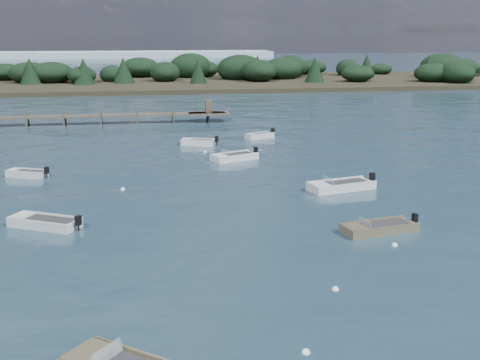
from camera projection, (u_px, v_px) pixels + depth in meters
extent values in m
plane|color=#172A36|center=(171.00, 110.00, 84.88)|extent=(400.00, 400.00, 0.00)
cube|color=brown|center=(379.00, 230.00, 33.52)|extent=(4.49, 2.37, 0.62)
cube|color=brown|center=(354.00, 227.00, 32.89)|extent=(1.28, 1.61, 0.12)
cube|color=#27272A|center=(385.00, 224.00, 33.56)|extent=(3.09, 1.80, 0.11)
cube|color=brown|center=(387.00, 228.00, 32.75)|extent=(4.21, 0.91, 0.12)
cube|color=brown|center=(372.00, 220.00, 34.11)|extent=(4.21, 0.91, 0.12)
cube|color=black|center=(415.00, 218.00, 34.18)|extent=(0.30, 0.34, 0.49)
cylinder|color=black|center=(414.00, 225.00, 34.29)|extent=(0.10, 0.10, 0.49)
cube|color=silver|center=(365.00, 222.00, 33.07)|extent=(0.35, 1.16, 0.37)
cube|color=silver|center=(234.00, 159.00, 52.07)|extent=(4.33, 3.12, 0.71)
cube|color=silver|center=(219.00, 156.00, 51.20)|extent=(1.48, 1.80, 0.14)
cube|color=#27272A|center=(238.00, 155.00, 52.15)|extent=(3.03, 2.31, 0.12)
cube|color=silver|center=(239.00, 156.00, 51.31)|extent=(3.72, 1.64, 0.14)
cube|color=silver|center=(230.00, 152.00, 52.63)|extent=(3.72, 1.64, 0.14)
cube|color=black|center=(256.00, 150.00, 53.07)|extent=(0.39, 0.42, 0.55)
cylinder|color=black|center=(256.00, 155.00, 53.19)|extent=(0.13, 0.13, 0.55)
cube|color=silver|center=(226.00, 152.00, 51.46)|extent=(0.62, 1.21, 0.42)
cube|color=#B8BCBF|center=(27.00, 175.00, 46.09)|extent=(3.23, 2.28, 0.65)
cube|color=#B8BCBF|center=(13.00, 170.00, 46.25)|extent=(1.09, 1.29, 0.13)
cube|color=#27272A|center=(30.00, 172.00, 45.96)|extent=(2.25, 1.68, 0.11)
cube|color=#B8BCBF|center=(23.00, 172.00, 45.47)|extent=(2.80, 1.26, 0.13)
cube|color=#B8BCBF|center=(31.00, 169.00, 46.52)|extent=(2.80, 1.26, 0.13)
cube|color=black|center=(47.00, 170.00, 45.58)|extent=(0.36, 0.39, 0.51)
cylinder|color=black|center=(47.00, 176.00, 45.69)|extent=(0.12, 0.12, 0.51)
cube|color=silver|center=(198.00, 144.00, 58.67)|extent=(3.45, 2.24, 0.75)
cube|color=silver|center=(186.00, 139.00, 58.76)|extent=(1.10, 1.34, 0.15)
cube|color=#27272A|center=(201.00, 141.00, 58.54)|extent=(2.39, 1.67, 0.13)
cube|color=silver|center=(197.00, 141.00, 58.01)|extent=(3.08, 1.15, 0.15)
cube|color=silver|center=(199.00, 139.00, 59.12)|extent=(3.08, 1.15, 0.15)
cube|color=black|center=(217.00, 139.00, 58.24)|extent=(0.40, 0.44, 0.59)
cylinder|color=black|center=(217.00, 144.00, 58.37)|extent=(0.14, 0.14, 0.59)
cube|color=#B8BCBF|center=(45.00, 225.00, 34.37)|extent=(4.33, 3.33, 0.68)
cube|color=#B8BCBF|center=(22.00, 216.00, 34.78)|extent=(1.53, 1.70, 0.14)
cube|color=#27272A|center=(49.00, 220.00, 34.19)|extent=(3.04, 2.43, 0.12)
cube|color=#B8BCBF|center=(36.00, 222.00, 33.62)|extent=(3.64, 2.07, 0.14)
cube|color=#B8BCBF|center=(52.00, 215.00, 34.94)|extent=(3.64, 2.07, 0.14)
cube|color=black|center=(78.00, 220.00, 33.52)|extent=(0.40, 0.42, 0.54)
cylinder|color=black|center=(79.00, 228.00, 33.63)|extent=(0.13, 0.13, 0.54)
cube|color=brown|center=(89.00, 354.00, 19.82)|extent=(1.98, 2.05, 0.15)
cube|color=brown|center=(151.00, 357.00, 19.64)|extent=(3.98, 3.24, 0.15)
cube|color=silver|center=(107.00, 353.00, 19.38)|extent=(0.97, 1.15, 0.46)
cube|color=#B8BCBF|center=(260.00, 137.00, 62.40)|extent=(3.24, 2.36, 0.70)
cube|color=#B8BCBF|center=(251.00, 135.00, 61.67)|extent=(1.11, 1.29, 0.14)
cube|color=#27272A|center=(262.00, 134.00, 62.45)|extent=(2.26, 1.73, 0.12)
cube|color=#B8BCBF|center=(263.00, 134.00, 61.86)|extent=(2.78, 1.37, 0.14)
cube|color=#B8BCBF|center=(257.00, 133.00, 62.73)|extent=(2.78, 1.37, 0.14)
cube|color=black|center=(273.00, 131.00, 63.21)|extent=(0.40, 0.43, 0.55)
cylinder|color=black|center=(273.00, 135.00, 63.32)|extent=(0.13, 0.13, 0.55)
cube|color=silver|center=(341.00, 188.00, 42.36)|extent=(5.02, 2.88, 0.74)
cube|color=silver|center=(319.00, 185.00, 41.57)|extent=(1.49, 1.84, 0.15)
cube|color=#27272A|center=(346.00, 183.00, 42.43)|extent=(3.47, 2.17, 0.13)
cube|color=silver|center=(348.00, 185.00, 41.52)|extent=(4.62, 1.27, 0.15)
cube|color=silver|center=(335.00, 180.00, 43.00)|extent=(4.62, 1.27, 0.15)
cube|color=black|center=(372.00, 177.00, 43.23)|extent=(0.37, 0.42, 0.58)
cylinder|color=black|center=(372.00, 184.00, 43.35)|extent=(0.13, 0.13, 0.58)
cube|color=silver|center=(329.00, 180.00, 41.80)|extent=(0.47, 1.29, 0.44)
sphere|color=white|center=(306.00, 353.00, 20.94)|extent=(0.32, 0.32, 0.32)
sphere|color=white|center=(394.00, 246.00, 31.36)|extent=(0.32, 0.32, 0.32)
sphere|color=white|center=(54.00, 222.00, 35.14)|extent=(0.32, 0.32, 0.32)
sphere|color=white|center=(205.00, 152.00, 55.38)|extent=(0.32, 0.32, 0.32)
sphere|color=white|center=(335.00, 290.00, 26.04)|extent=(0.32, 0.32, 0.32)
sphere|color=white|center=(123.00, 190.00, 42.40)|extent=(0.32, 0.32, 0.32)
cube|color=#4D4539|center=(209.00, 113.00, 73.78)|extent=(5.00, 3.20, 0.18)
cube|color=#4D4539|center=(209.00, 106.00, 73.56)|extent=(0.80, 0.80, 1.60)
cylinder|color=#4D4539|center=(26.00, 123.00, 69.73)|extent=(0.20, 0.20, 2.20)
cylinder|color=#4D4539|center=(29.00, 121.00, 71.37)|extent=(0.20, 0.20, 2.20)
cylinder|color=#4D4539|center=(64.00, 123.00, 70.40)|extent=(0.20, 0.20, 2.20)
cylinder|color=#4D4539|center=(66.00, 120.00, 72.04)|extent=(0.20, 0.20, 2.20)
cylinder|color=#4D4539|center=(101.00, 122.00, 71.07)|extent=(0.20, 0.20, 2.20)
cylinder|color=#4D4539|center=(102.00, 120.00, 72.71)|extent=(0.20, 0.20, 2.20)
cylinder|color=#4D4539|center=(138.00, 121.00, 71.74)|extent=(0.20, 0.20, 2.20)
cylinder|color=#4D4539|center=(138.00, 119.00, 73.38)|extent=(0.20, 0.20, 2.20)
cylinder|color=#4D4539|center=(173.00, 120.00, 72.41)|extent=(0.20, 0.20, 2.20)
cylinder|color=#4D4539|center=(173.00, 118.00, 74.05)|extent=(0.20, 0.20, 2.20)
cylinder|color=#4D4539|center=(209.00, 119.00, 73.08)|extent=(0.20, 0.20, 2.20)
cylinder|color=#4D4539|center=(207.00, 117.00, 74.72)|extent=(0.20, 0.20, 2.20)
cube|color=black|center=(280.00, 83.00, 127.10)|extent=(190.00, 40.00, 1.60)
ellipsoid|color=black|center=(280.00, 70.00, 126.42)|extent=(180.50, 36.00, 4.40)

